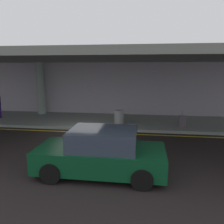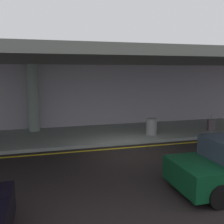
# 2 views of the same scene
# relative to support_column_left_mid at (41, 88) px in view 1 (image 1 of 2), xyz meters

# --- Properties ---
(ground_plane) EXTENTS (60.00, 60.00, 0.00)m
(ground_plane) POSITION_rel_support_column_left_mid_xyz_m (4.00, -4.52, -1.97)
(ground_plane) COLOR black
(sidewalk) EXTENTS (26.00, 4.20, 0.15)m
(sidewalk) POSITION_rel_support_column_left_mid_xyz_m (4.00, -1.42, -1.90)
(sidewalk) COLOR gray
(sidewalk) RESTS_ON ground
(lane_stripe_yellow) EXTENTS (26.00, 0.14, 0.01)m
(lane_stripe_yellow) POSITION_rel_support_column_left_mid_xyz_m (4.00, -3.92, -1.97)
(lane_stripe_yellow) COLOR yellow
(lane_stripe_yellow) RESTS_ON ground
(support_column_left_mid) EXTENTS (0.61, 0.61, 3.65)m
(support_column_left_mid) POSITION_rel_support_column_left_mid_xyz_m (0.00, 0.00, 0.00)
(support_column_left_mid) COLOR #899B94
(support_column_left_mid) RESTS_ON sidewalk
(ceiling_overhang) EXTENTS (28.00, 13.20, 0.30)m
(ceiling_overhang) POSITION_rel_support_column_left_mid_xyz_m (4.00, -1.92, 1.97)
(ceiling_overhang) COLOR slate
(ceiling_overhang) RESTS_ON support_column_far_left
(terminal_back_wall) EXTENTS (26.00, 0.30, 3.80)m
(terminal_back_wall) POSITION_rel_support_column_left_mid_xyz_m (4.00, 0.83, -0.07)
(terminal_back_wall) COLOR #B3AAB8
(terminal_back_wall) RESTS_ON ground
(car_dark_green) EXTENTS (4.10, 1.92, 1.50)m
(car_dark_green) POSITION_rel_support_column_left_mid_xyz_m (6.00, -8.65, -1.26)
(car_dark_green) COLOR #0C3E21
(car_dark_green) RESTS_ON ground
(suitcase_upright_primary) EXTENTS (0.36, 0.22, 0.90)m
(suitcase_upright_primary) POSITION_rel_support_column_left_mid_xyz_m (9.49, -2.41, -1.51)
(suitcase_upright_primary) COLOR #5F505B
(suitcase_upright_primary) RESTS_ON sidewalk
(trash_bin_steel) EXTENTS (0.56, 0.56, 0.85)m
(trash_bin_steel) POSITION_rel_support_column_left_mid_xyz_m (5.89, -2.45, -1.40)
(trash_bin_steel) COLOR gray
(trash_bin_steel) RESTS_ON sidewalk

